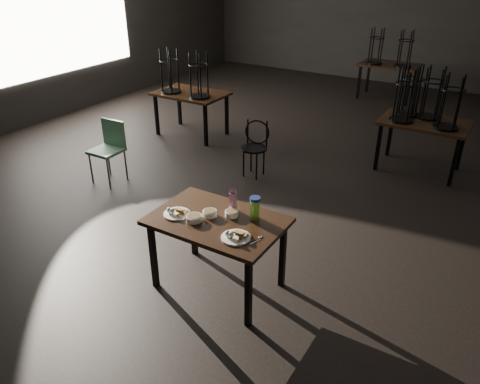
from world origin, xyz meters
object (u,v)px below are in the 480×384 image
Objects in this scene: main_table at (217,227)px; school_chair at (109,145)px; water_bottle at (255,208)px; bentwood_chair at (255,144)px; juice_carton at (233,200)px.

main_table is 2.87m from school_chair.
water_bottle reaches higher than main_table.
water_bottle reaches higher than bentwood_chair.
juice_carton reaches higher than main_table.
school_chair is (-2.60, 1.20, -0.16)m from main_table.
school_chair is at bearing 160.62° from water_bottle.
school_chair reaches higher than main_table.
school_chair is at bearing 155.16° from main_table.
school_chair reaches higher than bentwood_chair.
main_table is at bearing -99.91° from juice_carton.
main_table is 5.16× the size of juice_carton.
water_bottle is 0.28× the size of bentwood_chair.
juice_carton is 1.07× the size of water_bottle.
bentwood_chair is (-1.01, 2.20, -0.39)m from juice_carton.
water_bottle is at bearing -20.69° from school_chair.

